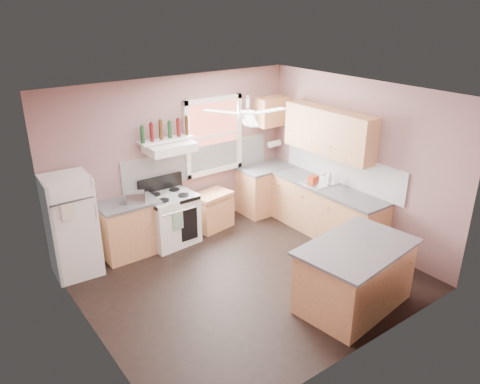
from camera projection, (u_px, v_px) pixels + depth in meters
floor at (247, 278)px, 6.93m from camera, size 4.50×4.50×0.00m
ceiling at (248, 95)px, 5.89m from camera, size 4.50×4.50×0.00m
wall_back at (175, 157)px, 7.92m from camera, size 4.50×0.05×2.70m
wall_right at (358, 162)px, 7.66m from camera, size 0.05×4.00×2.70m
wall_left at (83, 241)px, 5.16m from camera, size 0.05×4.00×2.70m
backsplash_back at (199, 162)px, 8.20m from camera, size 2.90×0.03×0.55m
backsplash_right at (341, 168)px, 7.93m from camera, size 0.03×2.60×0.55m
window_view at (213, 136)px, 8.20m from camera, size 1.00×0.02×1.20m
window_frame at (214, 136)px, 8.18m from camera, size 1.16×0.07×1.36m
refrigerator at (72, 226)px, 6.79m from camera, size 0.69×0.67×1.53m
base_cabinet_left at (129, 229)px, 7.45m from camera, size 0.90×0.60×0.86m
counter_left at (127, 203)px, 7.27m from camera, size 0.92×0.62×0.04m
toaster at (136, 198)px, 7.20m from camera, size 0.32×0.26×0.18m
stove at (171, 219)px, 7.78m from camera, size 0.85×0.70×0.86m
range_hood at (170, 147)px, 7.48m from camera, size 0.78×0.50×0.14m
bottle_shelf at (166, 140)px, 7.53m from camera, size 0.90×0.26×0.03m
cart at (213, 210)px, 8.33m from camera, size 0.73×0.54×0.66m
base_cabinet_corner at (266, 189)px, 8.99m from camera, size 1.00×0.60×0.86m
base_cabinet_right at (326, 212)px, 8.05m from camera, size 0.60×2.20×0.86m
counter_corner at (266, 167)px, 8.81m from camera, size 1.02×0.62×0.04m
counter_right at (328, 188)px, 7.88m from camera, size 0.62×2.22×0.04m
sink at (319, 183)px, 8.02m from camera, size 0.55×0.45×0.03m
faucet at (326, 177)px, 8.08m from camera, size 0.03×0.03×0.14m
upper_cabinet_right at (329, 132)px, 7.76m from camera, size 0.33×1.80×0.76m
upper_cabinet_corner at (271, 111)px, 8.63m from camera, size 0.60×0.33×0.52m
paper_towel at (274, 144)px, 8.97m from camera, size 0.26×0.12×0.12m
island at (354, 277)px, 6.16m from camera, size 1.58×1.11×0.86m
island_top at (358, 247)px, 5.99m from camera, size 1.67×1.21×0.04m
ceiling_fan_hub at (248, 115)px, 5.99m from camera, size 0.20×0.20×0.08m
soap_bottle at (329, 177)px, 7.90m from camera, size 0.11×0.11×0.26m
red_caddy at (313, 179)px, 8.07m from camera, size 0.20×0.15×0.10m
wine_bottles at (166, 130)px, 7.48m from camera, size 0.86×0.06×0.31m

